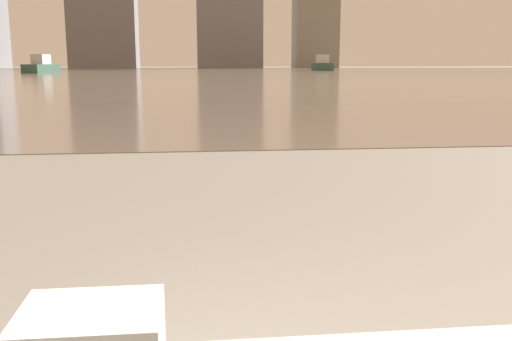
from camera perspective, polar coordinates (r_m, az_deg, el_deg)
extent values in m
cube|color=silver|center=(0.97, -16.26, -14.24)|extent=(0.22, 0.18, 0.04)
cube|color=gray|center=(61.98, -6.42, 9.69)|extent=(180.00, 110.00, 0.01)
cube|color=#335647|center=(79.98, 6.64, 10.27)|extent=(2.05, 5.70, 0.99)
cube|color=silver|center=(79.98, 6.65, 11.03)|extent=(1.46, 2.15, 1.13)
cube|color=#335647|center=(63.47, -20.65, 9.51)|extent=(2.88, 5.33, 0.89)
cube|color=silver|center=(63.47, -20.71, 10.36)|extent=(1.68, 2.14, 1.01)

